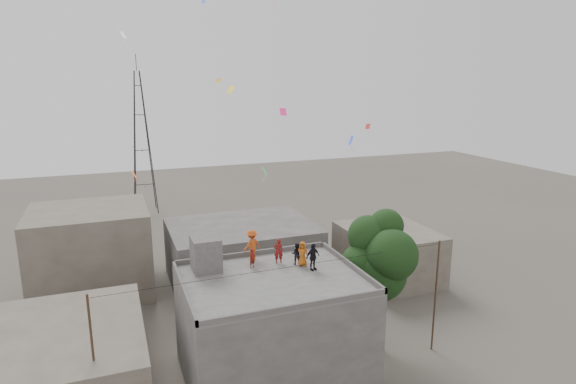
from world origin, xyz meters
The scene contains 18 objects.
ground centered at (0.00, 0.00, 0.00)m, with size 140.00×140.00×0.00m, color #4B453D.
main_building centered at (0.00, 0.00, 3.05)m, with size 10.00×8.00×6.10m.
parapet centered at (0.00, 0.00, 6.25)m, with size 10.00×8.00×0.30m.
stair_head_box centered at (-3.20, 2.60, 7.10)m, with size 1.60×1.80×2.00m, color #484643.
neighbor_west centered at (-11.00, 2.00, 2.00)m, with size 8.00×10.00×4.00m, color #574E44.
neighbor_north centered at (2.00, 14.00, 2.50)m, with size 12.00×9.00×5.00m, color #484643.
neighbor_northwest centered at (-10.00, 16.00, 3.50)m, with size 9.00×8.00×7.00m, color #574E44.
neighbor_east centered at (14.00, 10.00, 2.20)m, with size 7.00×8.00×4.40m, color #574E44.
tree centered at (7.37, 0.60, 6.10)m, with size 4.90×4.60×9.10m.
utility_line centered at (0.50, -1.25, 3.83)m, with size 20.12×0.62×7.40m.
transmission_tower centered at (-4.00, 40.00, 9.07)m, with size 2.97×2.97×20.01m.
person_red_adult centered at (1.13, 2.12, 6.87)m, with size 0.56×0.37×1.53m, color maroon.
person_orange_child centered at (2.33, 1.22, 6.85)m, with size 0.74×0.48×1.51m, color #BF5C15.
person_dark_child centered at (2.08, 1.53, 6.76)m, with size 0.64×0.50×1.33m, color black.
person_dark_adult centered at (2.65, 0.38, 6.91)m, with size 0.95×0.40×1.63m, color black.
person_orange_adult centered at (-0.21, 3.25, 7.06)m, with size 1.23×0.71×1.91m, color #CC4D17.
person_red_child centered at (-0.57, 1.95, 6.69)m, with size 0.43×0.28×1.18m, color maroon.
kites centered at (1.14, 7.08, 15.39)m, with size 17.93×15.25×12.18m.
Camera 1 is at (-8.02, -23.86, 17.07)m, focal length 30.00 mm.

